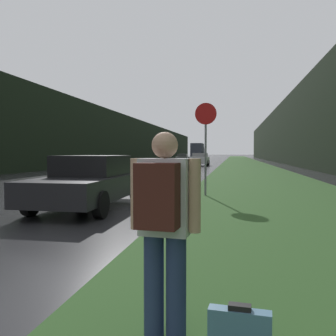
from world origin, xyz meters
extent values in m
cube|color=#2D5123|center=(7.34, 40.00, 0.01)|extent=(6.00, 240.00, 0.02)
cube|color=silver|center=(0.00, 13.86, 0.00)|extent=(0.12, 3.00, 0.01)
cube|color=silver|center=(0.00, 20.86, 0.00)|extent=(0.12, 3.00, 0.01)
cube|color=black|center=(-10.34, 50.00, 3.46)|extent=(2.00, 140.00, 6.91)
cube|color=black|center=(13.34, 50.00, 4.24)|extent=(2.00, 140.00, 8.48)
cylinder|color=slate|center=(4.99, 13.00, 1.21)|extent=(0.07, 0.07, 2.42)
cylinder|color=#B71414|center=(4.99, 13.00, 2.78)|extent=(0.73, 0.02, 0.73)
cylinder|color=navy|center=(5.32, 3.63, 0.41)|extent=(0.16, 0.16, 0.82)
cylinder|color=navy|center=(5.50, 3.61, 0.41)|extent=(0.16, 0.16, 0.82)
cube|color=silver|center=(5.41, 3.62, 1.12)|extent=(0.40, 0.25, 0.59)
sphere|color=tan|center=(5.41, 3.62, 1.52)|extent=(0.20, 0.20, 0.20)
cylinder|color=tan|center=(5.17, 3.64, 1.14)|extent=(0.09, 0.09, 0.56)
cylinder|color=tan|center=(5.64, 3.60, 1.14)|extent=(0.09, 0.09, 0.56)
cube|color=#471E19|center=(5.39, 3.43, 1.15)|extent=(0.32, 0.21, 0.47)
cube|color=teal|center=(5.98, 3.52, 0.16)|extent=(0.46, 0.15, 0.32)
cube|color=black|center=(5.98, 3.52, 0.34)|extent=(0.17, 0.09, 0.04)
cube|color=black|center=(2.17, 9.80, 0.56)|extent=(1.82, 4.59, 0.57)
cube|color=black|center=(2.17, 10.03, 1.12)|extent=(1.54, 2.07, 0.54)
cylinder|color=black|center=(3.03, 8.38, 0.31)|extent=(0.20, 0.62, 0.62)
cylinder|color=black|center=(1.31, 8.38, 0.31)|extent=(0.20, 0.62, 0.62)
cylinder|color=black|center=(3.03, 11.23, 0.31)|extent=(0.20, 0.62, 0.62)
cylinder|color=black|center=(1.31, 11.23, 0.31)|extent=(0.20, 0.62, 0.62)
cube|color=#BCBCBC|center=(2.17, 41.15, 0.65)|extent=(1.88, 4.16, 0.72)
cube|color=slate|center=(2.17, 41.36, 1.23)|extent=(1.60, 1.87, 0.43)
cylinder|color=black|center=(3.06, 39.86, 0.32)|extent=(0.20, 0.64, 0.64)
cylinder|color=black|center=(1.28, 39.86, 0.32)|extent=(0.20, 0.64, 0.64)
cylinder|color=black|center=(3.06, 42.45, 0.32)|extent=(0.20, 0.64, 0.64)
cylinder|color=black|center=(1.28, 42.45, 0.32)|extent=(0.20, 0.64, 0.64)
cube|color=#4C514C|center=(-2.17, 57.67, 0.59)|extent=(1.74, 4.18, 0.56)
cube|color=#2D302D|center=(-2.17, 57.46, 1.08)|extent=(1.48, 1.88, 0.42)
cylinder|color=black|center=(-2.99, 58.97, 0.35)|extent=(0.20, 0.69, 0.69)
cylinder|color=black|center=(-1.34, 58.97, 0.35)|extent=(0.20, 0.69, 0.69)
cylinder|color=black|center=(-2.99, 56.37, 0.35)|extent=(0.20, 0.69, 0.69)
cylinder|color=black|center=(-1.34, 56.37, 0.35)|extent=(0.20, 0.69, 0.69)
cube|color=black|center=(-2.17, 85.41, 1.60)|extent=(2.35, 2.06, 2.40)
cube|color=#333842|center=(-2.17, 81.18, 2.00)|extent=(2.48, 6.39, 3.20)
cylinder|color=black|center=(-3.34, 85.20, 0.45)|extent=(0.28, 0.90, 0.90)
cylinder|color=black|center=(-0.99, 85.20, 0.45)|extent=(0.28, 0.90, 0.90)
cylinder|color=black|center=(-3.34, 79.58, 0.45)|extent=(0.28, 0.90, 0.90)
cylinder|color=black|center=(-0.99, 79.58, 0.45)|extent=(0.28, 0.90, 0.90)
camera|label=1|loc=(5.93, 0.93, 1.46)|focal=38.00mm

